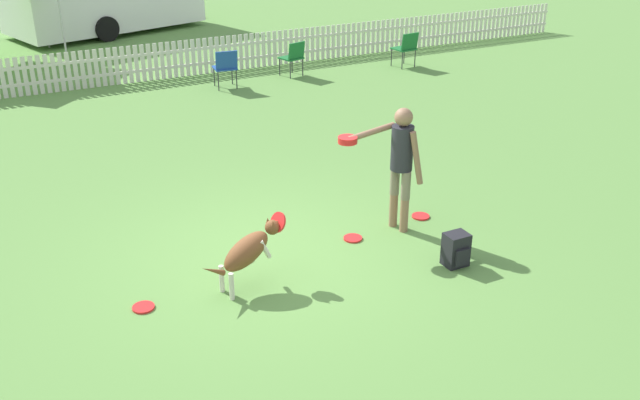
# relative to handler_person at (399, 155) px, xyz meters

# --- Properties ---
(ground_plane) EXTENTS (240.00, 240.00, 0.00)m
(ground_plane) POSITION_rel_handler_person_xyz_m (-1.71, 0.08, -1.03)
(ground_plane) COLOR #5B8C42
(handler_person) EXTENTS (1.04, 0.49, 1.64)m
(handler_person) POSITION_rel_handler_person_xyz_m (0.00, 0.00, 0.00)
(handler_person) COLOR #8C664C
(handler_person) RESTS_ON ground_plane
(leaping_dog) EXTENTS (1.08, 0.42, 0.79)m
(leaping_dog) POSITION_rel_handler_person_xyz_m (-2.22, -0.46, -0.56)
(leaping_dog) COLOR brown
(leaping_dog) RESTS_ON ground_plane
(frisbee_near_handler) EXTENTS (0.24, 0.24, 0.02)m
(frisbee_near_handler) POSITION_rel_handler_person_xyz_m (-2.07, 0.15, -1.02)
(frisbee_near_handler) COLOR red
(frisbee_near_handler) RESTS_ON ground_plane
(frisbee_near_dog) EXTENTS (0.24, 0.24, 0.02)m
(frisbee_near_dog) POSITION_rel_handler_person_xyz_m (-0.63, 0.00, -1.02)
(frisbee_near_dog) COLOR red
(frisbee_near_dog) RESTS_ON ground_plane
(frisbee_midfield) EXTENTS (0.24, 0.24, 0.02)m
(frisbee_midfield) POSITION_rel_handler_person_xyz_m (0.50, 0.14, -1.02)
(frisbee_midfield) COLOR red
(frisbee_midfield) RESTS_ON ground_plane
(frisbee_far_scatter) EXTENTS (0.24, 0.24, 0.02)m
(frisbee_far_scatter) POSITION_rel_handler_person_xyz_m (-3.41, -0.35, -1.02)
(frisbee_far_scatter) COLOR red
(frisbee_far_scatter) RESTS_ON ground_plane
(backpack_on_grass) EXTENTS (0.28, 0.27, 0.41)m
(backpack_on_grass) POSITION_rel_handler_person_xyz_m (0.13, -1.12, -0.83)
(backpack_on_grass) COLOR black
(backpack_on_grass) RESTS_ON ground_plane
(picket_fence) EXTENTS (24.80, 0.04, 0.82)m
(picket_fence) POSITION_rel_handler_person_xyz_m (-1.71, 8.66, -0.62)
(picket_fence) COLOR silver
(picket_fence) RESTS_ON ground_plane
(folding_chair_blue_left) EXTENTS (0.55, 0.56, 0.80)m
(folding_chair_blue_left) POSITION_rel_handler_person_xyz_m (2.07, 7.52, -0.55)
(folding_chair_blue_left) COLOR #333338
(folding_chair_blue_left) RESTS_ON ground_plane
(folding_chair_center) EXTENTS (0.52, 0.54, 0.83)m
(folding_chair_center) POSITION_rel_handler_person_xyz_m (4.80, 7.06, -0.53)
(folding_chair_center) COLOR #333338
(folding_chair_center) RESTS_ON ground_plane
(folding_chair_green_right) EXTENTS (0.52, 0.54, 0.84)m
(folding_chair_green_right) POSITION_rel_handler_person_xyz_m (0.36, 7.27, -0.53)
(folding_chair_green_right) COLOR #333338
(folding_chair_green_right) RESTS_ON ground_plane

